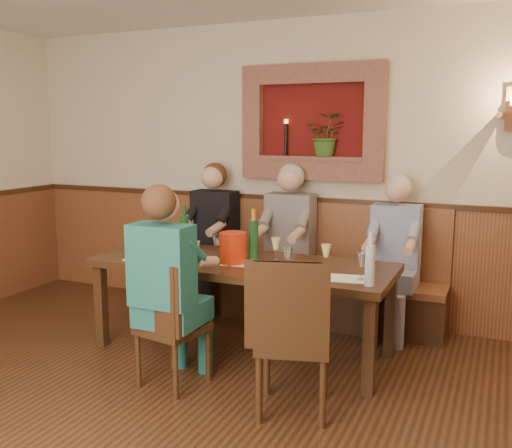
{
  "coord_description": "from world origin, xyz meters",
  "views": [
    {
      "loc": [
        1.9,
        -2.16,
        1.8
      ],
      "look_at": [
        0.1,
        1.9,
        1.05
      ],
      "focal_mm": 40.0,
      "sensor_mm": 36.0,
      "label": 1
    }
  ],
  "objects_px": {
    "chair_near_left": "(172,349)",
    "wine_bottle_green_b": "(185,233)",
    "person_bench_right": "(393,271)",
    "spittoon_bucket": "(233,248)",
    "chair_near_right": "(293,367)",
    "water_bottle": "(370,264)",
    "person_bench_left": "(211,250)",
    "wine_bottle_green_a": "(254,240)",
    "bench": "(284,283)",
    "person_chair_front": "(170,304)",
    "dining_table": "(242,270)",
    "person_bench_mid": "(286,257)"
  },
  "relations": [
    {
      "from": "person_bench_mid",
      "to": "chair_near_right",
      "type": "bearing_deg",
      "value": -67.68
    },
    {
      "from": "dining_table",
      "to": "spittoon_bucket",
      "type": "xyz_separation_m",
      "value": [
        -0.04,
        -0.09,
        0.2
      ]
    },
    {
      "from": "dining_table",
      "to": "person_bench_right",
      "type": "relative_size",
      "value": 1.7
    },
    {
      "from": "spittoon_bucket",
      "to": "person_bench_left",
      "type": "bearing_deg",
      "value": 127.21
    },
    {
      "from": "person_bench_left",
      "to": "water_bottle",
      "type": "distance_m",
      "value": 2.17
    },
    {
      "from": "bench",
      "to": "spittoon_bucket",
      "type": "xyz_separation_m",
      "value": [
        -0.04,
        -1.03,
        0.54
      ]
    },
    {
      "from": "wine_bottle_green_a",
      "to": "water_bottle",
      "type": "distance_m",
      "value": 1.06
    },
    {
      "from": "bench",
      "to": "person_bench_left",
      "type": "bearing_deg",
      "value": -171.74
    },
    {
      "from": "chair_near_left",
      "to": "dining_table",
      "type": "bearing_deg",
      "value": 86.4
    },
    {
      "from": "wine_bottle_green_b",
      "to": "water_bottle",
      "type": "distance_m",
      "value": 1.73
    },
    {
      "from": "wine_bottle_green_a",
      "to": "person_chair_front",
      "type": "bearing_deg",
      "value": -108.47
    },
    {
      "from": "chair_near_right",
      "to": "person_bench_left",
      "type": "xyz_separation_m",
      "value": [
        -1.47,
        1.63,
        0.31
      ]
    },
    {
      "from": "person_bench_mid",
      "to": "water_bottle",
      "type": "relative_size",
      "value": 4.04
    },
    {
      "from": "dining_table",
      "to": "wine_bottle_green_b",
      "type": "bearing_deg",
      "value": 170.02
    },
    {
      "from": "bench",
      "to": "water_bottle",
      "type": "xyz_separation_m",
      "value": [
        1.09,
        -1.24,
        0.57
      ]
    },
    {
      "from": "person_bench_mid",
      "to": "water_bottle",
      "type": "xyz_separation_m",
      "value": [
        1.03,
        -1.13,
        0.28
      ]
    },
    {
      "from": "chair_near_right",
      "to": "water_bottle",
      "type": "relative_size",
      "value": 2.81
    },
    {
      "from": "person_bench_right",
      "to": "person_chair_front",
      "type": "distance_m",
      "value": 2.03
    },
    {
      "from": "bench",
      "to": "person_bench_mid",
      "type": "relative_size",
      "value": 2.03
    },
    {
      "from": "spittoon_bucket",
      "to": "chair_near_right",
      "type": "bearing_deg",
      "value": -42.63
    },
    {
      "from": "spittoon_bucket",
      "to": "water_bottle",
      "type": "distance_m",
      "value": 1.15
    },
    {
      "from": "chair_near_right",
      "to": "person_bench_mid",
      "type": "relative_size",
      "value": 0.7
    },
    {
      "from": "person_bench_left",
      "to": "water_bottle",
      "type": "xyz_separation_m",
      "value": [
        1.83,
        -1.13,
        0.29
      ]
    },
    {
      "from": "person_bench_mid",
      "to": "water_bottle",
      "type": "height_order",
      "value": "person_bench_mid"
    },
    {
      "from": "chair_near_right",
      "to": "water_bottle",
      "type": "bearing_deg",
      "value": 38.3
    },
    {
      "from": "dining_table",
      "to": "wine_bottle_green_b",
      "type": "relative_size",
      "value": 5.86
    },
    {
      "from": "person_bench_left",
      "to": "wine_bottle_green_a",
      "type": "height_order",
      "value": "person_bench_left"
    },
    {
      "from": "chair_near_left",
      "to": "person_bench_left",
      "type": "relative_size",
      "value": 0.63
    },
    {
      "from": "bench",
      "to": "person_bench_mid",
      "type": "height_order",
      "value": "person_bench_mid"
    },
    {
      "from": "chair_near_left",
      "to": "wine_bottle_green_a",
      "type": "relative_size",
      "value": 2.19
    },
    {
      "from": "person_chair_front",
      "to": "chair_near_left",
      "type": "bearing_deg",
      "value": 116.89
    },
    {
      "from": "spittoon_bucket",
      "to": "wine_bottle_green_a",
      "type": "xyz_separation_m",
      "value": [
        0.12,
        0.12,
        0.05
      ]
    },
    {
      "from": "chair_near_left",
      "to": "person_chair_front",
      "type": "height_order",
      "value": "person_chair_front"
    },
    {
      "from": "chair_near_left",
      "to": "person_bench_right",
      "type": "relative_size",
      "value": 0.65
    },
    {
      "from": "person_bench_mid",
      "to": "person_bench_right",
      "type": "relative_size",
      "value": 1.05
    },
    {
      "from": "bench",
      "to": "water_bottle",
      "type": "height_order",
      "value": "water_bottle"
    },
    {
      "from": "wine_bottle_green_a",
      "to": "wine_bottle_green_b",
      "type": "bearing_deg",
      "value": 173.95
    },
    {
      "from": "person_bench_right",
      "to": "person_chair_front",
      "type": "bearing_deg",
      "value": -127.19
    },
    {
      "from": "dining_table",
      "to": "person_chair_front",
      "type": "height_order",
      "value": "person_chair_front"
    },
    {
      "from": "chair_near_left",
      "to": "wine_bottle_green_b",
      "type": "height_order",
      "value": "wine_bottle_green_b"
    },
    {
      "from": "wine_bottle_green_b",
      "to": "person_bench_right",
      "type": "bearing_deg",
      "value": 24.25
    },
    {
      "from": "bench",
      "to": "chair_near_left",
      "type": "height_order",
      "value": "bench"
    },
    {
      "from": "person_bench_left",
      "to": "water_bottle",
      "type": "bearing_deg",
      "value": -31.8
    },
    {
      "from": "person_bench_right",
      "to": "spittoon_bucket",
      "type": "xyz_separation_m",
      "value": [
        -1.08,
        -0.92,
        0.29
      ]
    },
    {
      "from": "chair_near_left",
      "to": "person_bench_left",
      "type": "xyz_separation_m",
      "value": [
        -0.55,
        1.61,
        0.34
      ]
    },
    {
      "from": "person_bench_right",
      "to": "person_chair_front",
      "type": "xyz_separation_m",
      "value": [
        -1.23,
        -1.62,
        0.01
      ]
    },
    {
      "from": "bench",
      "to": "person_chair_front",
      "type": "relative_size",
      "value": 2.09
    },
    {
      "from": "dining_table",
      "to": "water_bottle",
      "type": "xyz_separation_m",
      "value": [
        1.09,
        -0.3,
        0.22
      ]
    },
    {
      "from": "person_bench_left",
      "to": "person_chair_front",
      "type": "relative_size",
      "value": 1.02
    },
    {
      "from": "chair_near_left",
      "to": "spittoon_bucket",
      "type": "distance_m",
      "value": 0.93
    }
  ]
}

